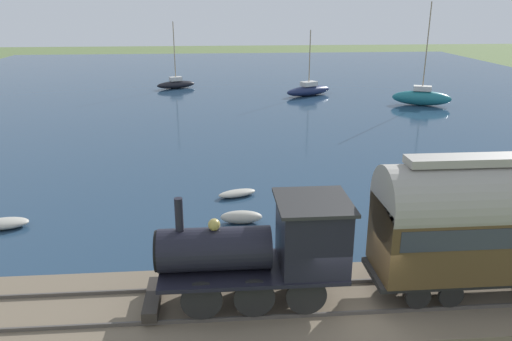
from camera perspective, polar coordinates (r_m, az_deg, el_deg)
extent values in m
plane|color=#607542|center=(16.01, 10.67, -16.91)|extent=(200.00, 200.00, 0.00)
cube|color=navy|center=(56.58, -0.72, 9.37)|extent=(80.00, 80.00, 0.01)
cube|color=#756651|center=(16.43, 10.07, -14.86)|extent=(4.42, 56.00, 0.46)
cube|color=#4C4742|center=(15.59, 10.94, -15.69)|extent=(0.07, 54.88, 0.12)
cube|color=#4C4742|center=(16.97, 9.40, -12.47)|extent=(0.07, 54.88, 0.12)
cylinder|color=black|center=(14.93, 5.78, -14.07)|extent=(0.12, 1.19, 1.19)
cylinder|color=black|center=(16.38, 4.70, -10.84)|extent=(0.12, 1.19, 1.19)
cylinder|color=black|center=(14.76, -0.19, -14.40)|extent=(0.12, 1.19, 1.19)
cylinder|color=black|center=(16.22, -0.67, -11.09)|extent=(0.12, 1.19, 1.19)
cylinder|color=black|center=(14.74, -6.25, -14.58)|extent=(0.12, 1.19, 1.19)
cylinder|color=black|center=(16.20, -6.11, -11.24)|extent=(0.12, 1.19, 1.19)
cube|color=black|center=(15.24, -0.45, -11.13)|extent=(2.22, 5.49, 0.12)
cylinder|color=black|center=(14.87, -4.73, -8.92)|extent=(1.28, 3.29, 1.28)
cylinder|color=black|center=(14.98, -11.28, -9.03)|extent=(1.22, 0.08, 1.22)
cylinder|color=black|center=(14.42, -8.80, -4.99)|extent=(0.24, 0.24, 0.99)
sphere|color=tan|center=(14.52, -4.81, -6.19)|extent=(0.36, 0.36, 0.36)
cube|color=black|center=(14.97, 6.43, -7.29)|extent=(2.12, 1.92, 1.98)
cube|color=#282828|center=(14.54, 6.58, -3.59)|extent=(2.32, 2.16, 0.10)
cube|color=#2D2823|center=(15.81, -11.68, -14.16)|extent=(2.02, 0.44, 0.32)
cylinder|color=black|center=(16.34, 21.38, -13.16)|extent=(0.12, 0.76, 0.76)
cylinder|color=black|center=(17.67, 19.00, -10.33)|extent=(0.12, 0.76, 0.76)
cylinder|color=black|center=(15.95, 18.03, -13.58)|extent=(0.12, 0.76, 0.76)
cylinder|color=black|center=(17.31, 15.90, -10.64)|extent=(0.12, 0.76, 0.76)
cube|color=black|center=(17.66, 25.67, -10.13)|extent=(1.95, 8.03, 0.16)
cube|color=#4C381E|center=(17.14, 26.25, -6.51)|extent=(2.17, 7.71, 2.29)
cube|color=#2D333D|center=(16.99, 26.44, -5.28)|extent=(2.20, 7.23, 0.64)
cylinder|color=gray|center=(16.72, 26.81, -2.94)|extent=(2.28, 7.71, 2.28)
ellipsoid|color=#1E707A|center=(49.45, 18.39, 7.86)|extent=(3.29, 5.48, 1.37)
cylinder|color=#9E8460|center=(48.86, 18.95, 13.18)|extent=(0.10, 0.10, 7.87)
cube|color=silver|center=(49.30, 18.50, 8.90)|extent=(1.40, 1.80, 0.45)
ellipsoid|color=#192347|center=(52.36, 6.03, 9.06)|extent=(4.00, 5.55, 0.98)
cylinder|color=#9E8460|center=(51.91, 6.15, 12.62)|extent=(0.10, 0.10, 5.57)
cube|color=silver|center=(52.25, 6.06, 9.83)|extent=(1.62, 1.89, 0.45)
ellipsoid|color=black|center=(57.16, -9.13, 9.67)|extent=(2.90, 4.53, 0.83)
cylinder|color=#9E8460|center=(56.72, -9.32, 13.25)|extent=(0.10, 0.10, 6.35)
cube|color=silver|center=(57.06, -9.16, 10.30)|extent=(1.22, 1.51, 0.45)
ellipsoid|color=#B7B2A3|center=(24.91, -2.18, -2.61)|extent=(1.31, 2.07, 0.33)
ellipsoid|color=#B7B2A3|center=(21.95, -1.68, -5.34)|extent=(0.80, 1.87, 0.56)
ellipsoid|color=#B7B2A3|center=(24.07, -26.82, -5.42)|extent=(1.23, 2.10, 0.41)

